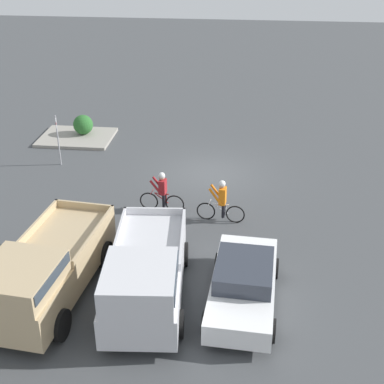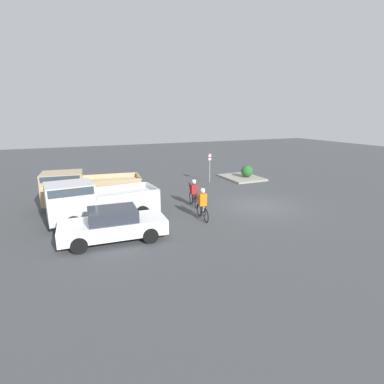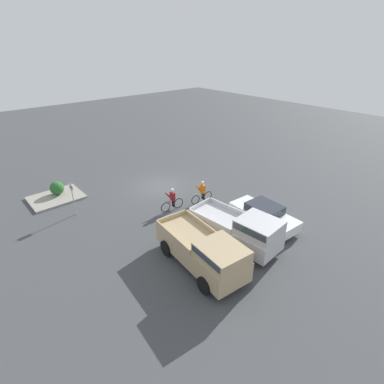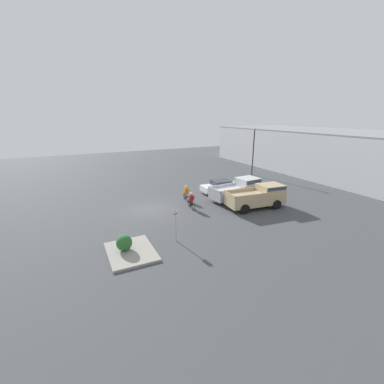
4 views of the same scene
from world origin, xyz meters
name	(u,v)px [view 2 (image 2 of 4)]	position (x,y,z in m)	size (l,w,h in m)	color
ground_plane	(258,206)	(0.00, 0.00, 0.00)	(80.00, 80.00, 0.00)	#424447
sedan_0	(113,224)	(-1.64, 8.74, 0.71)	(2.16, 4.54, 1.41)	white
pickup_truck_0	(95,201)	(1.12, 9.18, 1.09)	(2.59, 5.51, 2.11)	silver
pickup_truck_1	(87,188)	(4.00, 9.32, 1.12)	(2.67, 5.63, 2.12)	tan
cyclist_0	(194,192)	(1.56, 3.51, 0.81)	(1.75, 0.50, 1.63)	black
cyclist_1	(203,203)	(-0.72, 4.03, 0.84)	(1.80, 0.50, 1.68)	black
fire_lane_sign	(210,165)	(6.85, -0.22, 1.42)	(0.12, 0.29, 2.34)	#9E9EA3
curb_island	(242,178)	(7.08, -3.41, 0.07)	(3.61, 2.83, 0.15)	gray
shrub	(247,171)	(6.80, -3.73, 0.65)	(1.00, 1.00, 1.00)	#286028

